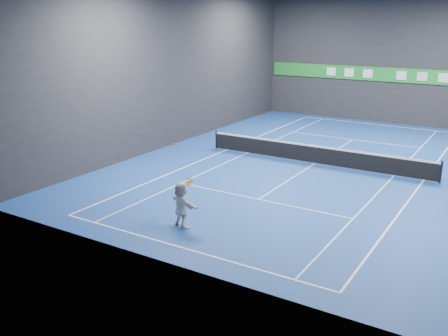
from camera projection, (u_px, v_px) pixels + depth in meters
The scene contains 18 objects.
ground at pixel (315, 164), 26.46m from camera, with size 26.00×26.00×0.00m, color navy.
wall_back at pixel (386, 60), 35.76m from camera, with size 18.00×0.10×9.00m, color #262629.
wall_front at pixel (156, 122), 14.56m from camera, with size 18.00×0.10×9.00m, color #262629.
wall_left at pixel (176, 69), 29.68m from camera, with size 0.10×26.00×9.00m, color #262629.
baseline_near at pixel (182, 248), 16.76m from camera, with size 10.98×0.08×0.01m, color white.
baseline_far at pixel (376, 125), 36.15m from camera, with size 10.98×0.08×0.01m, color white.
sideline_doubles_left at pixel (227, 150), 29.21m from camera, with size 0.08×23.78×0.01m, color white.
sideline_doubles_right at pixel (424, 180), 23.70m from camera, with size 0.08×23.78×0.01m, color white.
sideline_singles_left at pixel (247, 153), 28.52m from camera, with size 0.06×23.78×0.01m, color white.
sideline_singles_right at pixel (394, 176), 24.39m from camera, with size 0.06×23.78×0.01m, color white.
service_line_near at pixel (258, 199), 21.24m from camera, with size 8.23×0.06×0.01m, color white.
service_line_far at pixel (353, 140), 31.68m from camera, with size 8.23×0.06×0.01m, color white.
center_service_line at pixel (315, 164), 26.46m from camera, with size 0.06×12.80×0.01m, color white.
player at pixel (182, 205), 18.24m from camera, with size 1.59×0.51×1.72m, color silver.
tennis_ball at pixel (174, 144), 17.87m from camera, with size 0.07×0.07×0.07m, color #D1F729.
tennis_net at pixel (315, 154), 26.30m from camera, with size 12.50×0.10×1.07m.
sponsor_banner at pixel (385, 74), 35.99m from camera, with size 17.64×0.11×1.00m.
tennis_racket at pixel (189, 182), 17.86m from camera, with size 0.43×0.41×0.70m.
Camera 1 is at (9.21, -24.16, 7.40)m, focal length 40.00 mm.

